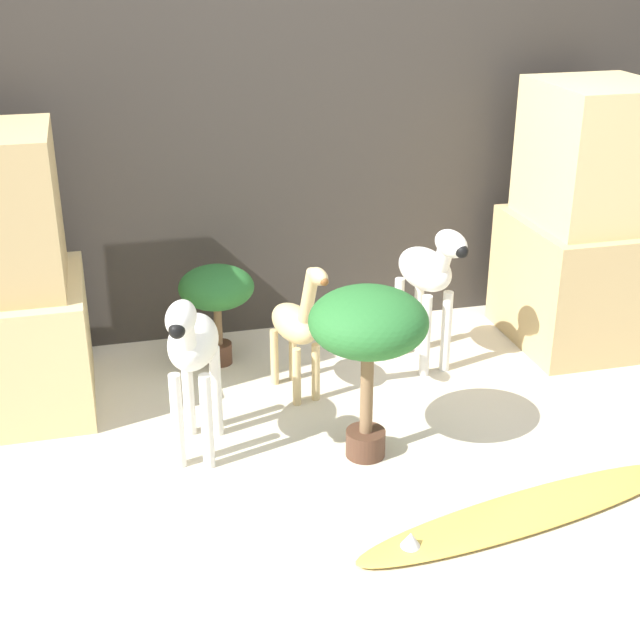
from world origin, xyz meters
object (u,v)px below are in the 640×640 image
object	(u,v)px
giraffe_figurine	(297,325)
potted_palm_front	(368,329)
zebra_right	(429,275)
potted_palm_back	(216,291)
surfboard	(524,512)
zebra_left	(192,350)

from	to	relation	value
giraffe_figurine	potted_palm_front	size ratio (longest dim) A/B	0.95
zebra_right	potted_palm_back	bearing A→B (deg)	164.26
potted_palm_front	surfboard	size ratio (longest dim) A/B	0.51
zebra_right	giraffe_figurine	size ratio (longest dim) A/B	1.08
giraffe_figurine	surfboard	distance (m)	1.21
giraffe_figurine	surfboard	bearing A→B (deg)	-62.09
surfboard	potted_palm_back	bearing A→B (deg)	120.39
surfboard	potted_palm_front	bearing A→B (deg)	129.34
zebra_left	potted_palm_back	xyz separation A→B (m)	(0.19, 0.74, -0.09)
zebra_right	surfboard	size ratio (longest dim) A/B	0.52
potted_palm_front	potted_palm_back	distance (m)	1.01
zebra_right	potted_palm_front	distance (m)	0.81
zebra_right	potted_palm_front	bearing A→B (deg)	-126.43
potted_palm_front	zebra_left	bearing A→B (deg)	165.12
zebra_left	potted_palm_front	size ratio (longest dim) A/B	1.02
potted_palm_front	surfboard	bearing A→B (deg)	-50.66
giraffe_figurine	potted_palm_front	distance (m)	0.58
zebra_right	giraffe_figurine	bearing A→B (deg)	-169.04
surfboard	zebra_left	bearing A→B (deg)	146.98
zebra_right	giraffe_figurine	world-z (taller)	zebra_right
zebra_right	potted_palm_back	distance (m)	0.93
potted_palm_front	surfboard	distance (m)	0.82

